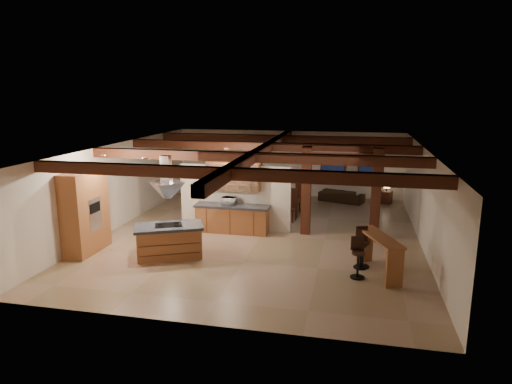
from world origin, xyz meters
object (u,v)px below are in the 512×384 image
Objects in this scene: dining_table at (279,207)px; bar_counter at (379,248)px; kitchen_island at (169,241)px; sofa at (341,195)px.

bar_counter is (3.45, -5.16, 0.38)m from dining_table.
bar_counter is at bearing -0.26° from kitchen_island.
sofa is at bearing 98.69° from bar_counter.
sofa is (2.27, 2.59, -0.03)m from dining_table.
kitchen_island is at bearing 179.74° from bar_counter.
dining_table is at bearing 67.90° from sofa.
dining_table is at bearing 123.77° from bar_counter.
bar_counter is (1.19, -7.76, 0.41)m from sofa.
kitchen_island reaches higher than dining_table.
kitchen_island is at bearing -109.75° from dining_table.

